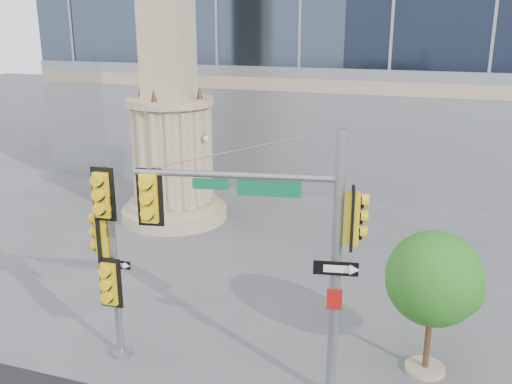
% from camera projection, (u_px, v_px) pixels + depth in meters
% --- Properties ---
extents(ground, '(120.00, 120.00, 0.00)m').
position_uv_depth(ground, '(229.00, 359.00, 14.22)').
color(ground, '#545456').
rests_on(ground, ground).
extents(monument, '(4.40, 4.40, 16.60)m').
position_uv_depth(monument, '(169.00, 87.00, 22.60)').
color(monument, tan).
rests_on(monument, ground).
extents(main_signal_pole, '(4.69, 1.27, 6.08)m').
position_uv_depth(main_signal_pole, '(284.00, 237.00, 11.88)').
color(main_signal_pole, slate).
rests_on(main_signal_pole, ground).
extents(secondary_signal_pole, '(0.87, 0.65, 5.02)m').
position_uv_depth(secondary_signal_pole, '(109.00, 248.00, 13.44)').
color(secondary_signal_pole, slate).
rests_on(secondary_signal_pole, ground).
extents(street_tree, '(2.27, 2.22, 3.54)m').
position_uv_depth(street_tree, '(435.00, 282.00, 13.09)').
color(street_tree, tan).
rests_on(street_tree, ground).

